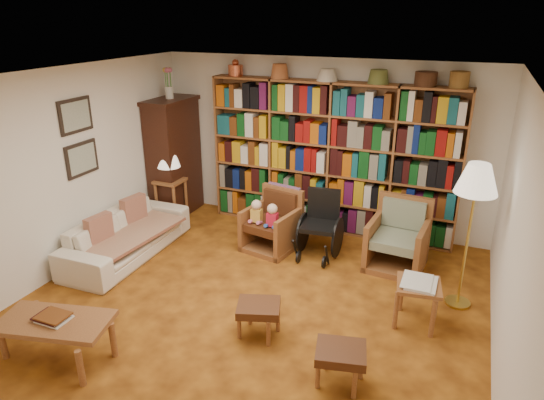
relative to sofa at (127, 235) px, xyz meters
The scene contains 23 objects.
floor 2.12m from the sofa, 12.75° to the right, with size 5.00×5.00×0.00m, color #BB6C1C.
ceiling 3.05m from the sofa, 12.75° to the right, with size 5.00×5.00×0.00m, color white.
wall_back 3.05m from the sofa, 44.81° to the left, with size 5.00×5.00×0.00m, color white.
wall_front 3.73m from the sofa, 55.33° to the right, with size 5.00×5.00×0.00m, color white.
wall_left 1.16m from the sofa, 134.13° to the right, with size 5.00×5.00×0.00m, color white.
wall_right 4.67m from the sofa, ahead, with size 5.00×5.00×0.00m, color white.
bookshelf 3.05m from the sofa, 39.65° to the left, with size 3.60×0.30×2.42m.
curio_cabinet 1.69m from the sofa, 97.60° to the left, with size 0.50×0.95×2.40m.
framed_pictures 1.41m from the sofa, 159.06° to the right, with size 0.03×0.52×0.97m.
sofa is the anchor object (origin of this frame).
sofa_throw 0.05m from the sofa, ahead, with size 0.78×1.45×0.04m, color beige.
cushion_left 0.41m from the sofa, 110.38° to the left, with size 0.12×0.38×0.38m, color maroon.
cushion_right 0.41m from the sofa, 110.38° to the right, with size 0.12×0.37×0.37m, color maroon.
side_table_lamp 1.24m from the sofa, 94.68° to the left, with size 0.40×0.40×0.68m.
table_lamp 1.42m from the sofa, 94.68° to the left, with size 0.35×0.35×0.48m.
armchair_leather 1.99m from the sofa, 30.23° to the left, with size 0.78×0.80×0.83m.
armchair_sage 3.59m from the sofa, 18.64° to the left, with size 0.76×0.78×0.88m.
wheelchair 2.60m from the sofa, 23.43° to the left, with size 0.52×0.72×0.90m.
floor_lamp 4.38m from the sofa, ahead, with size 0.44×0.44×1.66m.
side_table_papers 3.80m from the sofa, ahead, with size 0.50×0.50×0.51m.
footstool_a 2.53m from the sofa, 21.37° to the right, with size 0.52×0.48×0.36m.
footstool_b 3.54m from the sofa, 21.22° to the right, with size 0.50×0.45×0.37m.
coffee_table 2.10m from the sofa, 69.48° to the right, with size 1.13×0.75×0.47m.
Camera 1 is at (2.01, -4.21, 3.09)m, focal length 32.00 mm.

